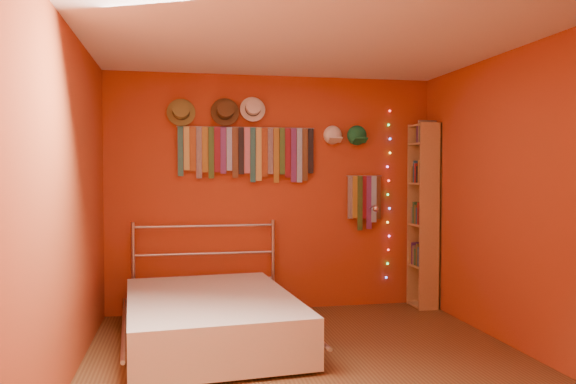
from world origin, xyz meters
TOP-DOWN VIEW (x-y plane):
  - ground at (0.00, 0.00)m, footprint 3.50×3.50m
  - back_wall at (0.00, 1.75)m, footprint 3.50×0.02m
  - right_wall at (1.75, 0.00)m, footprint 0.02×3.50m
  - left_wall at (-1.75, 0.00)m, footprint 0.02×3.50m
  - ceiling at (0.00, 0.00)m, footprint 3.50×3.50m
  - tie_rack at (-0.28, 1.69)m, footprint 1.45×0.03m
  - small_tie_rack at (1.00, 1.69)m, footprint 0.40×0.03m
  - fedora_olive at (-0.97, 1.65)m, footprint 0.29×0.16m
  - fedora_brown at (-0.52, 1.65)m, footprint 0.30×0.16m
  - fedora_white at (-0.23, 1.66)m, footprint 0.27×0.14m
  - cap_white at (0.64, 1.70)m, footprint 0.19×0.24m
  - cap_green at (0.91, 1.70)m, footprint 0.20×0.25m
  - fairy_lights at (1.28, 1.71)m, footprint 0.06×0.02m
  - reading_lamp at (1.06, 1.53)m, footprint 0.07×0.29m
  - bookshelf at (1.66, 1.53)m, footprint 0.25×0.34m
  - bed at (-0.74, 0.63)m, footprint 1.63×2.06m

SIDE VIEW (x-z plane):
  - ground at x=0.00m, z-range 0.00..0.00m
  - bed at x=-0.74m, z-range -0.26..0.71m
  - bookshelf at x=1.66m, z-range 0.02..2.02m
  - reading_lamp at x=1.06m, z-range 1.04..1.13m
  - small_tie_rack at x=1.00m, z-range 0.89..1.49m
  - fairy_lights at x=1.28m, z-range 0.29..2.16m
  - back_wall at x=0.00m, z-range 0.00..2.50m
  - right_wall at x=1.75m, z-range 0.00..2.50m
  - left_wall at x=-1.75m, z-range 0.00..2.50m
  - tie_rack at x=-0.28m, z-range 1.40..1.99m
  - cap_green at x=0.91m, z-range 1.77..1.97m
  - cap_white at x=0.64m, z-range 1.78..1.97m
  - fedora_olive at x=-0.97m, z-range 1.95..2.24m
  - fedora_brown at x=-0.52m, z-range 1.96..2.25m
  - fedora_white at x=-0.23m, z-range 2.01..2.27m
  - ceiling at x=0.00m, z-range 2.49..2.51m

